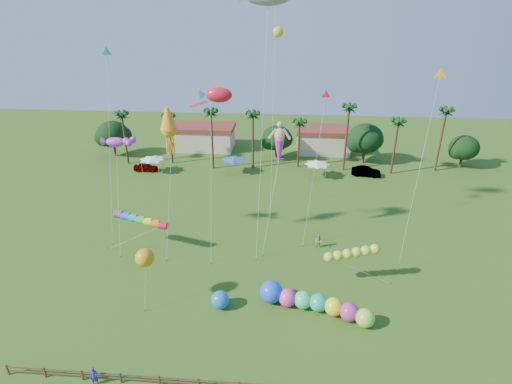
# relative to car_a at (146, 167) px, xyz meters

# --- Properties ---
(ground) EXTENTS (160.00, 160.00, 0.00)m
(ground) POSITION_rel_car_a_xyz_m (21.55, -36.74, -0.70)
(ground) COLOR #285116
(ground) RESTS_ON ground
(tree_line) EXTENTS (69.46, 8.91, 11.00)m
(tree_line) POSITION_rel_car_a_xyz_m (25.12, 7.26, 3.57)
(tree_line) COLOR #3A2819
(tree_line) RESTS_ON ground
(buildings_row) EXTENTS (35.00, 7.00, 4.00)m
(buildings_row) POSITION_rel_car_a_xyz_m (18.46, 13.26, 1.30)
(buildings_row) COLOR beige
(buildings_row) RESTS_ON ground
(tent_row) EXTENTS (31.00, 4.00, 0.60)m
(tent_row) POSITION_rel_car_a_xyz_m (15.55, -0.40, 2.05)
(tent_row) COLOR white
(tent_row) RESTS_ON ground
(car_a) EXTENTS (4.16, 1.74, 1.41)m
(car_a) POSITION_rel_car_a_xyz_m (0.00, 0.00, 0.00)
(car_a) COLOR #4C4C54
(car_a) RESTS_ON ground
(car_b) EXTENTS (5.04, 2.38, 1.60)m
(car_b) POSITION_rel_car_a_xyz_m (38.03, 0.81, 0.09)
(car_b) COLOR #4C4C54
(car_b) RESTS_ON ground
(spectator_a) EXTENTS (0.71, 0.59, 1.66)m
(spectator_a) POSITION_rel_car_a_xyz_m (10.69, -43.04, 0.13)
(spectator_a) COLOR #2D2EA0
(spectator_a) RESTS_ON ground
(spectator_b) EXTENTS (1.09, 1.02, 1.79)m
(spectator_b) POSITION_rel_car_a_xyz_m (28.62, -22.52, 0.19)
(spectator_b) COLOR #A5A389
(spectator_b) RESTS_ON ground
(caterpillar_inflatable) EXTENTS (10.74, 4.89, 2.22)m
(caterpillar_inflatable) POSITION_rel_car_a_xyz_m (27.28, -33.45, 0.23)
(caterpillar_inflatable) COLOR #E13BAB
(caterpillar_inflatable) RESTS_ON ground
(blue_ball) EXTENTS (1.74, 1.74, 1.74)m
(blue_ball) POSITION_rel_car_a_xyz_m (18.74, -33.74, 0.17)
(blue_ball) COLOR blue
(blue_ball) RESTS_ON ground
(rainbow_tube) EXTENTS (8.77, 2.52, 4.08)m
(rainbow_tube) POSITION_rel_car_a_xyz_m (9.26, -25.01, 2.93)
(rainbow_tube) COLOR #D21743
(rainbow_tube) RESTS_ON ground
(green_worm) EXTENTS (9.42, 2.45, 3.83)m
(green_worm) POSITION_rel_car_a_xyz_m (29.11, -29.21, 2.50)
(green_worm) COLOR #ADDA30
(green_worm) RESTS_ON ground
(orange_ball_kite) EXTENTS (1.83, 2.06, 6.14)m
(orange_ball_kite) POSITION_rel_car_a_xyz_m (11.95, -33.78, 4.56)
(orange_ball_kite) COLOR orange
(orange_ball_kite) RESTS_ON ground
(merman_kite) EXTENTS (2.64, 5.59, 14.16)m
(merman_kite) POSITION_rel_car_a_xyz_m (23.66, -20.06, 11.19)
(merman_kite) COLOR #F4978B
(merman_kite) RESTS_ON ground
(fish_kite) EXTENTS (4.28, 5.83, 18.62)m
(fish_kite) POSITION_rel_car_a_xyz_m (17.27, -21.88, 17.03)
(fish_kite) COLOR red
(fish_kite) RESTS_ON ground
(squid_kite) EXTENTS (2.31, 5.11, 16.64)m
(squid_kite) POSITION_rel_car_a_xyz_m (11.86, -22.70, 13.38)
(squid_kite) COLOR orange
(squid_kite) RESTS_ON ground
(lobster_kite) EXTENTS (4.30, 6.05, 13.13)m
(lobster_kite) POSITION_rel_car_a_xyz_m (5.42, -22.02, 11.67)
(lobster_kite) COLOR #CC2AD3
(lobster_kite) RESTS_ON ground
(delta_kite_red) EXTENTS (2.42, 3.70, 17.90)m
(delta_kite_red) POSITION_rel_car_a_xyz_m (28.55, -18.89, 16.29)
(delta_kite_red) COLOR red
(delta_kite_red) RESTS_ON ground
(delta_kite_yellow) EXTENTS (2.70, 4.08, 20.87)m
(delta_kite_yellow) POSITION_rel_car_a_xyz_m (38.77, -23.10, 19.22)
(delta_kite_yellow) COLOR orange
(delta_kite_yellow) RESTS_ON ground
(delta_kite_green) EXTENTS (1.62, 4.41, 22.27)m
(delta_kite_green) POSITION_rel_car_a_xyz_m (4.86, -19.78, 20.52)
(delta_kite_green) COLOR #30CF6E
(delta_kite_green) RESTS_ON ground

